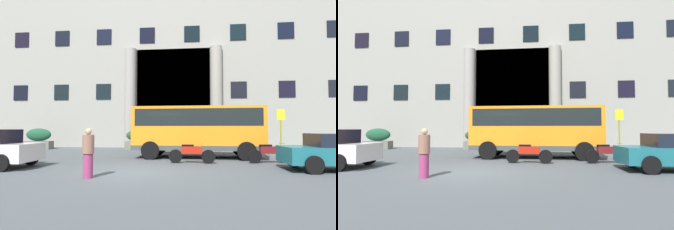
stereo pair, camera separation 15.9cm
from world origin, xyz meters
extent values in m
cube|color=#4B5155|center=(0.00, 0.00, -0.06)|extent=(80.00, 64.00, 0.12)
cube|color=gray|center=(0.00, 17.50, 10.46)|extent=(32.02, 9.00, 20.91)
cube|color=black|center=(0.30, 13.06, 4.02)|extent=(5.94, 0.12, 8.03)
cylinder|color=gray|center=(-3.14, 12.75, 4.02)|extent=(0.95, 0.95, 8.03)
cylinder|color=gray|center=(3.74, 12.75, 4.02)|extent=(0.95, 0.95, 8.03)
cube|color=black|center=(-12.81, 12.96, 4.60)|extent=(1.24, 0.08, 1.27)
cube|color=black|center=(-9.15, 12.96, 4.60)|extent=(1.24, 0.08, 1.27)
cube|color=black|center=(-5.49, 12.96, 4.60)|extent=(1.24, 0.08, 1.27)
cube|color=black|center=(5.49, 12.96, 4.60)|extent=(1.24, 0.08, 1.27)
cube|color=black|center=(9.15, 12.96, 4.60)|extent=(1.24, 0.08, 1.27)
cube|color=black|center=(-12.81, 12.96, 9.20)|extent=(1.24, 0.08, 1.27)
cube|color=black|center=(-9.15, 12.96, 9.20)|extent=(1.24, 0.08, 1.27)
cube|color=black|center=(-5.49, 12.96, 9.20)|extent=(1.24, 0.08, 1.27)
cube|color=black|center=(-1.83, 12.96, 9.20)|extent=(1.24, 0.08, 1.27)
cube|color=black|center=(1.83, 12.96, 9.20)|extent=(1.24, 0.08, 1.27)
cube|color=black|center=(5.49, 12.96, 9.20)|extent=(1.24, 0.08, 1.27)
cube|color=black|center=(9.15, 12.96, 9.20)|extent=(1.24, 0.08, 1.27)
cube|color=black|center=(12.81, 12.96, 9.20)|extent=(1.24, 0.08, 1.27)
cube|color=orange|center=(2.30, 5.50, 1.55)|extent=(6.71, 2.61, 2.20)
cube|color=black|center=(2.30, 5.50, 2.10)|extent=(6.31, 2.64, 0.85)
cube|color=black|center=(5.56, 5.43, 1.91)|extent=(0.10, 2.08, 1.06)
cube|color=#414442|center=(2.30, 5.50, 0.57)|extent=(6.71, 2.65, 0.24)
cylinder|color=black|center=(4.65, 6.69, 0.45)|extent=(0.91, 0.30, 0.90)
cylinder|color=black|center=(4.60, 4.21, 0.45)|extent=(0.91, 0.30, 0.90)
cylinder|color=black|center=(-0.01, 6.79, 0.45)|extent=(0.91, 0.30, 0.90)
cylinder|color=black|center=(-0.06, 4.31, 0.45)|extent=(0.91, 0.30, 0.90)
cylinder|color=#9A9A17|center=(6.95, 6.97, 1.28)|extent=(0.08, 0.08, 2.57)
cube|color=yellow|center=(6.95, 6.94, 2.32)|extent=(0.44, 0.03, 0.60)
cube|color=slate|center=(-9.66, 10.57, 0.30)|extent=(2.04, 0.79, 0.60)
ellipsoid|color=#1B4D31|center=(-9.66, 10.57, 1.08)|extent=(1.96, 0.71, 0.95)
cube|color=slate|center=(-2.04, 10.89, 0.30)|extent=(1.99, 0.79, 0.59)
ellipsoid|color=#224925|center=(-2.04, 10.89, 1.03)|extent=(1.91, 0.71, 0.88)
cube|color=gray|center=(4.84, 10.17, 0.23)|extent=(1.97, 0.75, 0.46)
ellipsoid|color=#276A33|center=(4.84, 10.17, 0.99)|extent=(1.89, 0.68, 1.07)
cylinder|color=black|center=(-4.68, 1.65, 0.31)|extent=(0.63, 0.22, 0.62)
cylinder|color=black|center=(-4.62, -0.22, 0.31)|extent=(0.63, 0.22, 0.62)
cylinder|color=black|center=(6.10, 2.18, 0.31)|extent=(0.63, 0.22, 0.62)
cylinder|color=black|center=(6.16, 0.39, 0.31)|extent=(0.63, 0.22, 0.62)
cylinder|color=black|center=(2.75, 2.94, 0.30)|extent=(0.60, 0.13, 0.60)
cylinder|color=black|center=(1.31, 3.00, 0.30)|extent=(0.60, 0.15, 0.60)
cube|color=#AD1E10|center=(2.03, 2.97, 0.58)|extent=(0.94, 0.28, 0.32)
cube|color=black|center=(1.85, 2.97, 0.76)|extent=(0.53, 0.22, 0.12)
cylinder|color=#A5A5A8|center=(2.64, 2.94, 0.88)|extent=(0.05, 0.55, 0.03)
cylinder|color=black|center=(6.12, 3.51, 0.30)|extent=(0.61, 0.21, 0.60)
cylinder|color=black|center=(4.78, 3.25, 0.30)|extent=(0.61, 0.23, 0.60)
cube|color=maroon|center=(5.45, 3.38, 0.58)|extent=(0.90, 0.40, 0.32)
cube|color=black|center=(5.28, 3.34, 0.76)|extent=(0.55, 0.30, 0.12)
cylinder|color=#A5A5A8|center=(6.02, 3.49, 0.88)|extent=(0.13, 0.55, 0.03)
cylinder|color=#973561|center=(-1.06, -1.12, 0.38)|extent=(0.30, 0.30, 0.75)
cylinder|color=#8E604F|center=(-1.06, -1.12, 1.04)|extent=(0.36, 0.36, 0.58)
sphere|color=tan|center=(-1.06, -1.12, 1.43)|extent=(0.20, 0.20, 0.20)
camera|label=1|loc=(2.33, -9.57, 1.51)|focal=30.20mm
camera|label=2|loc=(2.49, -9.55, 1.51)|focal=30.20mm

